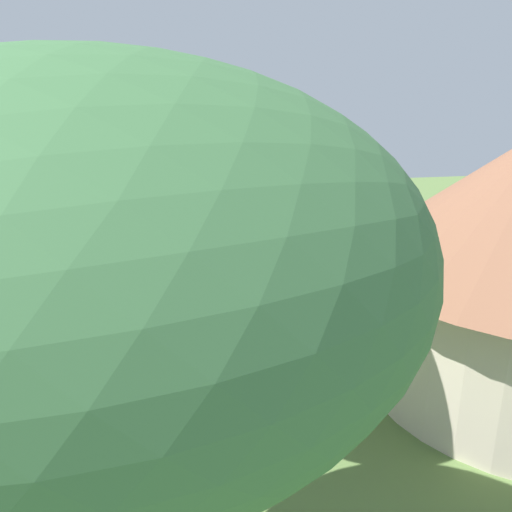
{
  "coord_description": "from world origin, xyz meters",
  "views": [
    {
      "loc": [
        3.54,
        11.84,
        4.44
      ],
      "look_at": [
        1.08,
        0.63,
        1.0
      ],
      "focal_mm": 34.82,
      "sensor_mm": 36.0,
      "label": 1
    }
  ],
  "objects_px": {
    "zebra_toward_hut": "(297,237)",
    "acacia_tree_far_lawn": "(195,179)",
    "shade_umbrella": "(171,206)",
    "standing_watcher": "(343,222)",
    "guest_beside_umbrella": "(227,255)",
    "patio_dining_table": "(176,293)",
    "patio_chair_near_lawn": "(183,320)",
    "patio_chair_west_end": "(177,281)",
    "zebra_by_umbrella": "(310,267)",
    "patio_chair_near_hut": "(229,295)",
    "zebra_nearest_camera": "(183,231)",
    "acacia_tree_left_background": "(101,255)",
    "patio_chair_east_end": "(123,298)",
    "striped_lounge_chair": "(379,267)"
  },
  "relations": [
    {
      "from": "patio_dining_table",
      "to": "acacia_tree_far_lawn",
      "type": "relative_size",
      "value": 0.3
    },
    {
      "from": "patio_dining_table",
      "to": "patio_chair_west_end",
      "type": "height_order",
      "value": "patio_chair_west_end"
    },
    {
      "from": "patio_chair_near_lawn",
      "to": "patio_dining_table",
      "type": "bearing_deg",
      "value": 90.0
    },
    {
      "from": "patio_chair_near_hut",
      "to": "acacia_tree_left_background",
      "type": "distance_m",
      "value": 7.97
    },
    {
      "from": "patio_dining_table",
      "to": "patio_chair_east_end",
      "type": "xyz_separation_m",
      "value": [
        1.11,
        -0.26,
        -0.13
      ]
    },
    {
      "from": "patio_chair_east_end",
      "to": "guest_beside_umbrella",
      "type": "height_order",
      "value": "guest_beside_umbrella"
    },
    {
      "from": "patio_chair_near_lawn",
      "to": "zebra_by_umbrella",
      "type": "relative_size",
      "value": 0.43
    },
    {
      "from": "patio_chair_near_lawn",
      "to": "acacia_tree_left_background",
      "type": "bearing_deg",
      "value": -100.33
    },
    {
      "from": "zebra_by_umbrella",
      "to": "acacia_tree_far_lawn",
      "type": "height_order",
      "value": "acacia_tree_far_lawn"
    },
    {
      "from": "patio_dining_table",
      "to": "acacia_tree_left_background",
      "type": "bearing_deg",
      "value": 84.11
    },
    {
      "from": "patio_chair_near_lawn",
      "to": "striped_lounge_chair",
      "type": "bearing_deg",
      "value": 25.68
    },
    {
      "from": "zebra_by_umbrella",
      "to": "patio_chair_near_hut",
      "type": "bearing_deg",
      "value": -168.97
    },
    {
      "from": "shade_umbrella",
      "to": "acacia_tree_left_background",
      "type": "height_order",
      "value": "acacia_tree_left_background"
    },
    {
      "from": "patio_chair_near_hut",
      "to": "patio_chair_west_end",
      "type": "bearing_deg",
      "value": 43.32
    },
    {
      "from": "guest_beside_umbrella",
      "to": "acacia_tree_far_lawn",
      "type": "height_order",
      "value": "acacia_tree_far_lawn"
    },
    {
      "from": "zebra_nearest_camera",
      "to": "patio_dining_table",
      "type": "bearing_deg",
      "value": 174.84
    },
    {
      "from": "shade_umbrella",
      "to": "acacia_tree_far_lawn",
      "type": "xyz_separation_m",
      "value": [
        -0.12,
        4.06,
        1.1
      ]
    },
    {
      "from": "patio_chair_west_end",
      "to": "acacia_tree_far_lawn",
      "type": "bearing_deg",
      "value": 94.93
    },
    {
      "from": "patio_dining_table",
      "to": "shade_umbrella",
      "type": "bearing_deg",
      "value": 0.0
    },
    {
      "from": "patio_chair_near_hut",
      "to": "zebra_toward_hut",
      "type": "relative_size",
      "value": 0.43
    },
    {
      "from": "guest_beside_umbrella",
      "to": "patio_chair_near_hut",
      "type": "bearing_deg",
      "value": -41.33
    },
    {
      "from": "acacia_tree_far_lawn",
      "to": "guest_beside_umbrella",
      "type": "bearing_deg",
      "value": -102.6
    },
    {
      "from": "guest_beside_umbrella",
      "to": "acacia_tree_left_background",
      "type": "xyz_separation_m",
      "value": [
        2.06,
        8.5,
        2.59
      ]
    },
    {
      "from": "patio_dining_table",
      "to": "zebra_toward_hut",
      "type": "height_order",
      "value": "zebra_toward_hut"
    },
    {
      "from": "patio_chair_east_end",
      "to": "zebra_by_umbrella",
      "type": "relative_size",
      "value": 0.43
    },
    {
      "from": "patio_dining_table",
      "to": "striped_lounge_chair",
      "type": "xyz_separation_m",
      "value": [
        -5.62,
        -1.88,
        -0.4
      ]
    },
    {
      "from": "patio_chair_near_lawn",
      "to": "standing_watcher",
      "type": "height_order",
      "value": "standing_watcher"
    },
    {
      "from": "striped_lounge_chair",
      "to": "zebra_nearest_camera",
      "type": "bearing_deg",
      "value": 114.61
    },
    {
      "from": "patio_dining_table",
      "to": "standing_watcher",
      "type": "distance_m",
      "value": 6.92
    },
    {
      "from": "patio_dining_table",
      "to": "acacia_tree_left_background",
      "type": "height_order",
      "value": "acacia_tree_left_background"
    },
    {
      "from": "zebra_nearest_camera",
      "to": "acacia_tree_left_background",
      "type": "distance_m",
      "value": 11.52
    },
    {
      "from": "patio_dining_table",
      "to": "guest_beside_umbrella",
      "type": "distance_m",
      "value": 1.95
    },
    {
      "from": "patio_chair_near_hut",
      "to": "zebra_by_umbrella",
      "type": "distance_m",
      "value": 1.9
    },
    {
      "from": "patio_dining_table",
      "to": "patio_chair_west_end",
      "type": "distance_m",
      "value": 1.15
    },
    {
      "from": "shade_umbrella",
      "to": "patio_chair_west_end",
      "type": "distance_m",
      "value": 2.31
    },
    {
      "from": "shade_umbrella",
      "to": "standing_watcher",
      "type": "distance_m",
      "value": 7.09
    },
    {
      "from": "striped_lounge_chair",
      "to": "zebra_toward_hut",
      "type": "height_order",
      "value": "zebra_toward_hut"
    },
    {
      "from": "zebra_toward_hut",
      "to": "acacia_tree_far_lawn",
      "type": "bearing_deg",
      "value": 3.52
    },
    {
      "from": "zebra_toward_hut",
      "to": "acacia_tree_far_lawn",
      "type": "xyz_separation_m",
      "value": [
        3.39,
        6.74,
        2.61
      ]
    },
    {
      "from": "patio_chair_west_end",
      "to": "patio_chair_near_hut",
      "type": "distance_m",
      "value": 1.57
    },
    {
      "from": "shade_umbrella",
      "to": "zebra_nearest_camera",
      "type": "relative_size",
      "value": 1.53
    },
    {
      "from": "guest_beside_umbrella",
      "to": "acacia_tree_left_background",
      "type": "bearing_deg",
      "value": -47.4
    },
    {
      "from": "patio_dining_table",
      "to": "patio_chair_east_end",
      "type": "bearing_deg",
      "value": -13.06
    },
    {
      "from": "guest_beside_umbrella",
      "to": "zebra_nearest_camera",
      "type": "height_order",
      "value": "guest_beside_umbrella"
    },
    {
      "from": "patio_chair_west_end",
      "to": "zebra_by_umbrella",
      "type": "xyz_separation_m",
      "value": [
        -2.88,
        1.17,
        0.51
      ]
    },
    {
      "from": "guest_beside_umbrella",
      "to": "acacia_tree_far_lawn",
      "type": "xyz_separation_m",
      "value": [
        1.21,
        5.43,
        2.6
      ]
    },
    {
      "from": "patio_chair_west_end",
      "to": "zebra_nearest_camera",
      "type": "height_order",
      "value": "zebra_nearest_camera"
    },
    {
      "from": "patio_chair_near_lawn",
      "to": "acacia_tree_far_lawn",
      "type": "bearing_deg",
      "value": -91.64
    },
    {
      "from": "standing_watcher",
      "to": "acacia_tree_left_background",
      "type": "bearing_deg",
      "value": 99.4
    },
    {
      "from": "patio_dining_table",
      "to": "zebra_nearest_camera",
      "type": "bearing_deg",
      "value": -96.83
    }
  ]
}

